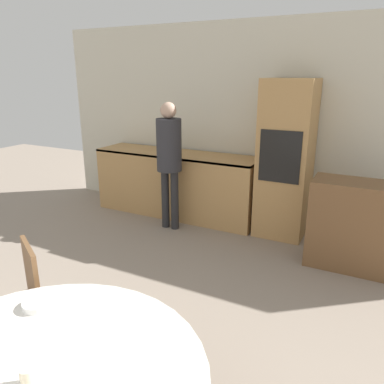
{
  "coord_description": "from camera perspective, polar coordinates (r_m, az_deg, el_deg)",
  "views": [
    {
      "loc": [
        1.3,
        0.67,
        1.94
      ],
      "look_at": [
        0.04,
        3.11,
        1.08
      ],
      "focal_mm": 35.0,
      "sensor_mm": 36.0,
      "label": 1
    }
  ],
  "objects": [
    {
      "name": "wall_back",
      "position": [
        5.0,
        12.22,
        9.78
      ],
      "size": [
        6.53,
        0.05,
        2.6
      ],
      "color": "beige",
      "rests_on": "ground_plane"
    },
    {
      "name": "chair_far_left",
      "position": [
        2.83,
        -24.84,
        -14.86
      ],
      "size": [
        0.55,
        0.55,
        0.89
      ],
      "rotation": [
        0.0,
        0.0,
        5.77
      ],
      "color": "brown",
      "rests_on": "ground_plane"
    },
    {
      "name": "kitchen_counter",
      "position": [
        5.32,
        -2.33,
        1.4
      ],
      "size": [
        2.35,
        0.6,
        0.9
      ],
      "color": "tan",
      "rests_on": "ground_plane"
    },
    {
      "name": "person_standing",
      "position": [
        4.69,
        -3.5,
        6.06
      ],
      "size": [
        0.31,
        0.31,
        1.62
      ],
      "color": "#262628",
      "rests_on": "ground_plane"
    },
    {
      "name": "bowl_centre",
      "position": [
        2.29,
        -22.37,
        -15.48
      ],
      "size": [
        0.17,
        0.17,
        0.04
      ],
      "color": "white",
      "rests_on": "dining_table"
    },
    {
      "name": "oven_unit",
      "position": [
        4.67,
        14.06,
        4.76
      ],
      "size": [
        0.59,
        0.59,
        1.9
      ],
      "color": "tan",
      "rests_on": "ground_plane"
    },
    {
      "name": "sideboard",
      "position": [
        4.19,
        23.78,
        -4.73
      ],
      "size": [
        0.93,
        0.45,
        0.92
      ],
      "color": "brown",
      "rests_on": "ground_plane"
    },
    {
      "name": "cup",
      "position": [
        1.82,
        -23.63,
        -24.35
      ],
      "size": [
        0.07,
        0.07,
        0.09
      ],
      "color": "beige",
      "rests_on": "dining_table"
    }
  ]
}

